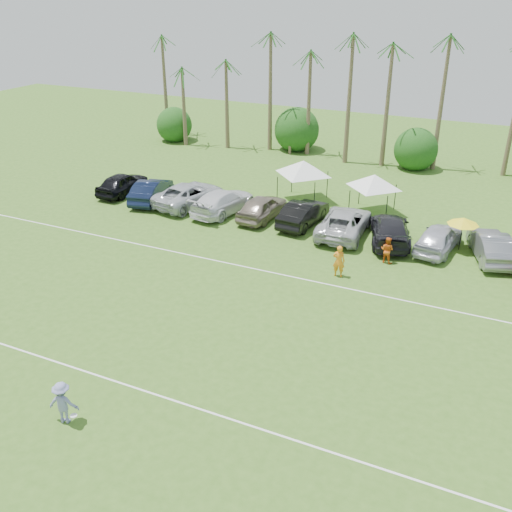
% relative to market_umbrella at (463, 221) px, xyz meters
% --- Properties ---
extents(ground, '(120.00, 120.00, 0.00)m').
position_rel_market_umbrella_xyz_m(ground, '(-11.99, -21.87, -1.95)').
color(ground, '#3B631D').
rests_on(ground, ground).
extents(field_lines, '(80.00, 12.10, 0.01)m').
position_rel_market_umbrella_xyz_m(field_lines, '(-11.99, -13.87, -1.94)').
color(field_lines, white).
rests_on(field_lines, ground).
extents(palm_tree_0, '(2.40, 2.40, 8.90)m').
position_rel_market_umbrella_xyz_m(palm_tree_0, '(-33.99, 16.13, 5.53)').
color(palm_tree_0, brown).
rests_on(palm_tree_0, ground).
extents(palm_tree_1, '(2.40, 2.40, 9.90)m').
position_rel_market_umbrella_xyz_m(palm_tree_1, '(-28.99, 16.13, 6.40)').
color(palm_tree_1, brown).
rests_on(palm_tree_1, ground).
extents(palm_tree_2, '(2.40, 2.40, 10.90)m').
position_rel_market_umbrella_xyz_m(palm_tree_2, '(-23.99, 16.13, 7.26)').
color(palm_tree_2, brown).
rests_on(palm_tree_2, ground).
extents(palm_tree_3, '(2.40, 2.40, 11.90)m').
position_rel_market_umbrella_xyz_m(palm_tree_3, '(-19.99, 16.13, 8.11)').
color(palm_tree_3, brown).
rests_on(palm_tree_3, ground).
extents(palm_tree_4, '(2.40, 2.40, 8.90)m').
position_rel_market_umbrella_xyz_m(palm_tree_4, '(-15.99, 16.13, 5.53)').
color(palm_tree_4, brown).
rests_on(palm_tree_4, ground).
extents(palm_tree_5, '(2.40, 2.40, 9.90)m').
position_rel_market_umbrella_xyz_m(palm_tree_5, '(-11.99, 16.13, 6.40)').
color(palm_tree_5, brown).
rests_on(palm_tree_5, ground).
extents(palm_tree_6, '(2.40, 2.40, 10.90)m').
position_rel_market_umbrella_xyz_m(palm_tree_6, '(-7.99, 16.13, 7.26)').
color(palm_tree_6, brown).
rests_on(palm_tree_6, ground).
extents(palm_tree_7, '(2.40, 2.40, 11.90)m').
position_rel_market_umbrella_xyz_m(palm_tree_7, '(-3.99, 16.13, 8.11)').
color(palm_tree_7, brown).
rests_on(palm_tree_7, ground).
extents(bush_tree_0, '(4.00, 4.00, 4.00)m').
position_rel_market_umbrella_xyz_m(bush_tree_0, '(-30.99, 17.13, -0.15)').
color(bush_tree_0, brown).
rests_on(bush_tree_0, ground).
extents(bush_tree_1, '(4.00, 4.00, 4.00)m').
position_rel_market_umbrella_xyz_m(bush_tree_1, '(-17.99, 17.13, -0.15)').
color(bush_tree_1, brown).
rests_on(bush_tree_1, ground).
extents(bush_tree_2, '(4.00, 4.00, 4.00)m').
position_rel_market_umbrella_xyz_m(bush_tree_2, '(-5.99, 17.13, -0.15)').
color(bush_tree_2, brown).
rests_on(bush_tree_2, ground).
extents(sideline_player_a, '(0.75, 0.54, 1.91)m').
position_rel_market_umbrella_xyz_m(sideline_player_a, '(-5.85, -6.66, -0.99)').
color(sideline_player_a, orange).
rests_on(sideline_player_a, ground).
extents(sideline_player_b, '(0.91, 0.77, 1.64)m').
position_rel_market_umbrella_xyz_m(sideline_player_b, '(-3.76, -3.73, -1.13)').
color(sideline_player_b, '#D55B17').
rests_on(sideline_player_b, ground).
extents(canopy_tent_left, '(4.57, 4.57, 3.70)m').
position_rel_market_umbrella_xyz_m(canopy_tent_left, '(-12.17, 4.24, 1.22)').
color(canopy_tent_left, black).
rests_on(canopy_tent_left, ground).
extents(canopy_tent_right, '(4.17, 4.17, 3.38)m').
position_rel_market_umbrella_xyz_m(canopy_tent_right, '(-6.66, 3.99, 0.94)').
color(canopy_tent_right, black).
rests_on(canopy_tent_right, ground).
extents(market_umbrella, '(1.95, 1.95, 2.18)m').
position_rel_market_umbrella_xyz_m(market_umbrella, '(0.00, 0.00, 0.00)').
color(market_umbrella, black).
rests_on(market_umbrella, ground).
extents(frisbee_player, '(1.34, 0.99, 1.80)m').
position_rel_market_umbrella_xyz_m(frisbee_player, '(-11.69, -22.64, -1.05)').
color(frisbee_player, '#7F83B5').
rests_on(frisbee_player, ground).
extents(parked_car_0, '(2.02, 5.02, 1.71)m').
position_rel_market_umbrella_xyz_m(parked_car_0, '(-25.69, -0.31, -1.10)').
color(parked_car_0, black).
rests_on(parked_car_0, ground).
extents(parked_car_1, '(2.90, 5.46, 1.71)m').
position_rel_market_umbrella_xyz_m(parked_car_1, '(-22.63, -0.81, -1.10)').
color(parked_car_1, black).
rests_on(parked_car_1, ground).
extents(parked_car_2, '(3.96, 6.58, 1.71)m').
position_rel_market_umbrella_xyz_m(parked_car_2, '(-19.57, -0.31, -1.10)').
color(parked_car_2, silver).
rests_on(parked_car_2, ground).
extents(parked_car_3, '(3.26, 6.18, 1.71)m').
position_rel_market_umbrella_xyz_m(parked_car_3, '(-16.52, -0.57, -1.10)').
color(parked_car_3, silver).
rests_on(parked_car_3, ground).
extents(parked_car_4, '(2.31, 5.12, 1.71)m').
position_rel_market_umbrella_xyz_m(parked_car_4, '(-13.46, -0.42, -1.10)').
color(parked_car_4, gray).
rests_on(parked_car_4, ground).
extents(parked_car_5, '(2.20, 5.31, 1.71)m').
position_rel_market_umbrella_xyz_m(parked_car_5, '(-10.40, -0.29, -1.10)').
color(parked_car_5, black).
rests_on(parked_car_5, ground).
extents(parked_car_6, '(3.22, 6.32, 1.71)m').
position_rel_market_umbrella_xyz_m(parked_car_6, '(-7.35, -0.69, -1.10)').
color(parked_car_6, '#BABBBC').
rests_on(parked_car_6, ground).
extents(parked_car_7, '(3.92, 6.32, 1.71)m').
position_rel_market_umbrella_xyz_m(parked_car_7, '(-4.29, -0.63, -1.10)').
color(parked_car_7, black).
rests_on(parked_car_7, ground).
extents(parked_car_8, '(2.72, 5.25, 1.71)m').
position_rel_market_umbrella_xyz_m(parked_car_8, '(-1.23, -0.68, -1.10)').
color(parked_car_8, silver).
rests_on(parked_car_8, ground).
extents(parked_car_9, '(3.33, 5.49, 1.71)m').
position_rel_market_umbrella_xyz_m(parked_car_9, '(1.82, -0.52, -1.10)').
color(parked_car_9, slate).
rests_on(parked_car_9, ground).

